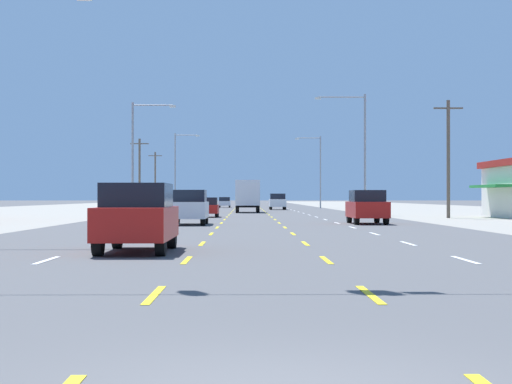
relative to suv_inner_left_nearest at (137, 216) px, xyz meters
name	(u,v)px	position (x,y,z in m)	size (l,w,h in m)	color
ground_plane	(249,215)	(3.40, 48.27, -1.03)	(572.00, 572.00, 0.00)	#4C4C4F
lane_markings	(248,209)	(3.40, 86.77, -1.02)	(10.64, 227.60, 0.01)	white
suv_inner_left_nearest	(137,216)	(0.00, 0.00, 0.00)	(1.98, 4.90, 1.98)	red
suv_inner_left_near	(190,207)	(-0.08, 23.92, 0.00)	(1.98, 4.90, 1.98)	silver
suv_far_right_mid	(367,206)	(10.26, 25.30, 0.00)	(1.98, 4.90, 1.98)	red
hatchback_inner_left_midfar	(207,207)	(0.12, 41.70, -0.24)	(1.72, 3.90, 1.54)	red
box_truck_center_turn_far	(248,194)	(3.29, 61.23, 0.81)	(2.40, 7.20, 3.23)	black
suv_inner_right_farther	(277,201)	(7.01, 79.78, 0.00)	(1.98, 4.90, 1.98)	white
hatchback_inner_left_farthest	(225,202)	(-0.03, 100.82, -0.24)	(1.72, 3.90, 1.54)	silver
suv_far_left_distant_a	(201,200)	(-3.75, 104.36, 0.00)	(1.98, 4.90, 1.98)	maroon
streetlight_left_row_1	(137,150)	(-6.39, 49.54, 4.63)	(3.84, 0.26, 9.84)	gray
streetlight_right_row_1	(360,145)	(13.11, 49.54, 5.09)	(4.48, 0.26, 10.57)	gray
streetlight_left_row_2	(177,166)	(-6.46, 93.88, 4.90)	(3.47, 0.26, 10.46)	gray
streetlight_right_row_2	(318,167)	(13.22, 93.88, 4.72)	(3.61, 0.26, 10.07)	gray
utility_pole_right_row_1	(448,157)	(18.25, 38.64, 3.57)	(2.20, 0.26, 8.81)	brown
utility_pole_left_row_2	(140,173)	(-9.65, 77.42, 3.45)	(2.20, 0.26, 8.56)	brown
utility_pole_left_row_3	(155,178)	(-11.68, 113.95, 3.61)	(2.20, 0.26, 8.88)	brown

